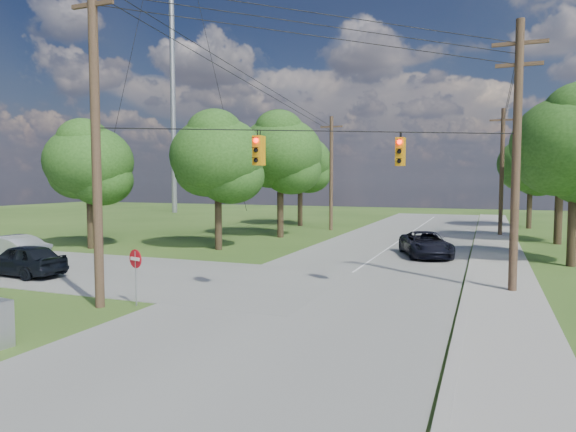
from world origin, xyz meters
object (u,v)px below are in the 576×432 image
at_px(car_cross_silver, 4,251).
at_px(pole_north_e, 502,171).
at_px(pole_north_w, 331,172).
at_px(car_main_north, 426,244).
at_px(do_not_enter_sign, 136,264).
at_px(car_cross_dark, 23,260).
at_px(pole_ne, 516,153).
at_px(pole_sw, 96,127).

bearing_deg(car_cross_silver, pole_north_e, 134.89).
xyz_separation_m(pole_north_w, car_main_north, (9.66, -13.39, -4.39)).
bearing_deg(do_not_enter_sign, car_main_north, 78.98).
relative_size(pole_north_e, car_cross_dark, 2.29).
bearing_deg(pole_north_w, car_cross_dark, -104.63).
bearing_deg(do_not_enter_sign, car_cross_silver, 176.02).
bearing_deg(car_cross_silver, pole_north_w, 156.86).
relative_size(pole_north_e, pole_north_w, 1.00).
relative_size(car_cross_dark, car_main_north, 0.85).
bearing_deg(car_cross_dark, pole_north_w, 170.21).
bearing_deg(do_not_enter_sign, car_cross_dark, 178.92).
height_order(pole_ne, pole_north_e, pole_ne).
height_order(pole_north_e, do_not_enter_sign, pole_north_e).
bearing_deg(pole_ne, do_not_enter_sign, -150.60).
distance_m(pole_ne, pole_north_e, 22.00).
height_order(pole_north_w, car_cross_silver, pole_north_w).
relative_size(pole_ne, car_main_north, 2.05).
relative_size(pole_ne, pole_north_w, 1.05).
distance_m(pole_north_w, car_main_north, 17.08).
bearing_deg(pole_ne, pole_north_e, 90.00).
distance_m(pole_north_e, do_not_enter_sign, 31.76).
relative_size(car_cross_dark, car_cross_silver, 0.91).
bearing_deg(pole_ne, pole_north_w, 122.29).
height_order(pole_sw, car_cross_dark, pole_sw).
bearing_deg(pole_sw, car_main_north, 60.27).
xyz_separation_m(pole_north_w, car_cross_dark, (-6.88, -26.33, -4.35)).
bearing_deg(car_main_north, pole_ne, -82.69).
height_order(pole_north_e, car_cross_dark, pole_north_e).
relative_size(pole_ne, car_cross_silver, 2.18).
relative_size(pole_north_e, do_not_enter_sign, 4.98).
xyz_separation_m(car_cross_silver, do_not_enter_sign, (11.55, -4.35, 0.66)).
bearing_deg(car_main_north, pole_north_e, 53.50).
height_order(pole_ne, car_cross_dark, pole_ne).
bearing_deg(pole_sw, pole_ne, 29.38).
distance_m(pole_ne, pole_north_w, 26.03).
bearing_deg(car_main_north, car_cross_silver, -169.21).
distance_m(pole_north_w, car_cross_dark, 27.56).
xyz_separation_m(pole_ne, car_main_north, (-4.24, 8.61, -4.73)).
bearing_deg(pole_north_e, pole_ne, -90.00).
relative_size(pole_north_w, car_cross_silver, 2.08).
bearing_deg(car_main_north, do_not_enter_sign, -136.59).
distance_m(pole_north_e, car_cross_dark, 33.82).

